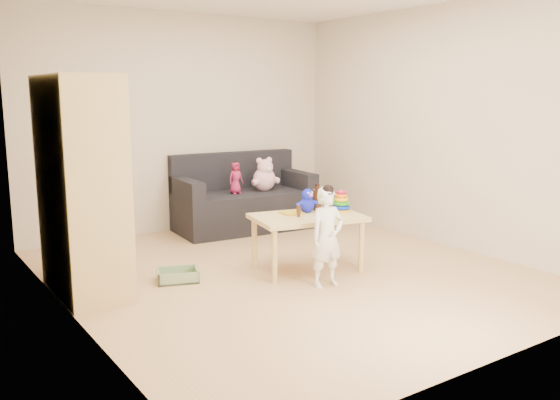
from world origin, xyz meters
TOP-DOWN VIEW (x-y plane):
  - room at (0.00, 0.00)m, footprint 4.50×4.50m
  - wardrobe at (-1.74, 0.52)m, footprint 0.50×1.00m
  - sofa at (0.57, 1.80)m, footprint 1.72×0.96m
  - play_table at (0.18, -0.02)m, footprint 1.12×0.83m
  - storage_bin at (-0.99, 0.36)m, footprint 0.43×0.37m
  - toddler at (0.04, -0.50)m, footprint 0.33×0.24m
  - pink_bear at (0.82, 1.73)m, footprint 0.31×0.27m
  - doll at (0.42, 1.74)m, footprint 0.20×0.14m
  - ring_stacker at (0.57, -0.04)m, footprint 0.18×0.18m
  - brown_bottle at (0.41, 0.14)m, footprint 0.09×0.09m
  - blue_plush at (0.26, 0.10)m, footprint 0.23×0.21m
  - wooden_figure at (0.06, -0.04)m, footprint 0.05×0.04m
  - yellow_book at (0.10, 0.13)m, footprint 0.20×0.20m

SIDE VIEW (x-z plane):
  - storage_bin at x=-0.99m, z-range 0.00..0.11m
  - sofa at x=0.57m, z-range 0.00..0.47m
  - play_table at x=0.18m, z-range 0.00..0.53m
  - toddler at x=0.04m, z-range 0.00..0.85m
  - yellow_book at x=0.10m, z-range 0.53..0.54m
  - wooden_figure at x=0.06m, z-range 0.53..0.65m
  - ring_stacker at x=0.57m, z-range 0.51..0.72m
  - brown_bottle at x=0.41m, z-range 0.51..0.77m
  - pink_bear at x=0.82m, z-range 0.47..0.82m
  - blue_plush at x=0.26m, z-range 0.53..0.76m
  - doll at x=0.42m, z-range 0.47..0.84m
  - wardrobe at x=-1.74m, z-range 0.00..1.81m
  - room at x=0.00m, z-range -0.95..3.55m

